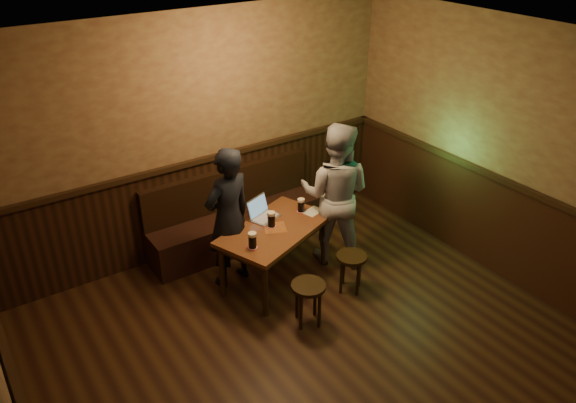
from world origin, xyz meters
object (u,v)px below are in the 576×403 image
(bench, at_px, (236,222))
(pub_table, at_px, (275,235))
(stool_right, at_px, (351,262))
(pint_left, at_px, (252,240))
(pint_right, at_px, (301,205))
(laptop, at_px, (262,213))
(person_suit, at_px, (228,218))
(stool_left, at_px, (308,292))
(pint_mid, at_px, (271,219))
(person_grey, at_px, (335,194))

(bench, height_order, pub_table, bench)
(stool_right, xyz_separation_m, pint_left, (-0.97, 0.41, 0.41))
(pint_left, bearing_deg, pint_right, 21.98)
(stool_right, bearing_deg, pub_table, 133.17)
(pint_right, distance_m, laptop, 0.45)
(pub_table, distance_m, stool_right, 0.87)
(pub_table, bearing_deg, pint_left, -173.63)
(pint_right, bearing_deg, stool_right, -79.56)
(bench, relative_size, person_suit, 1.37)
(stool_right, height_order, pint_left, pint_left)
(bench, relative_size, stool_left, 4.72)
(bench, distance_m, pint_mid, 0.95)
(person_grey, bearing_deg, pint_mid, 44.73)
(stool_right, bearing_deg, pint_right, 100.44)
(person_suit, height_order, person_grey, person_grey)
(bench, distance_m, pint_right, 0.97)
(pint_left, height_order, person_grey, person_grey)
(pub_table, xyz_separation_m, stool_right, (0.57, -0.61, -0.23))
(bench, xyz_separation_m, stool_right, (0.57, -1.50, 0.04))
(laptop, xyz_separation_m, person_grey, (0.80, -0.28, 0.12))
(stool_right, xyz_separation_m, pint_right, (-0.14, 0.75, 0.40))
(person_suit, bearing_deg, stool_left, 94.08)
(pint_right, height_order, person_grey, person_grey)
(stool_left, bearing_deg, laptop, 83.22)
(pub_table, relative_size, pint_left, 8.19)
(bench, bearing_deg, pub_table, -90.00)
(pint_left, relative_size, laptop, 0.45)
(pint_right, relative_size, person_grey, 0.09)
(pub_table, height_order, stool_left, pub_table)
(pint_left, distance_m, pint_mid, 0.45)
(stool_left, height_order, pint_mid, pint_mid)
(stool_left, distance_m, pint_right, 1.15)
(pub_table, bearing_deg, bench, 69.36)
(pint_mid, bearing_deg, stool_left, -97.40)
(pint_left, height_order, pint_right, pint_left)
(pint_left, bearing_deg, person_grey, 9.08)
(pub_table, bearing_deg, laptop, 68.68)
(pint_mid, distance_m, pint_right, 0.46)
(bench, distance_m, person_grey, 1.32)
(pint_left, bearing_deg, bench, 70.01)
(person_suit, bearing_deg, laptop, 169.49)
(pint_left, xyz_separation_m, laptop, (0.40, 0.47, -0.03))
(pub_table, bearing_deg, stool_left, -119.42)
(stool_right, relative_size, person_grey, 0.26)
(stool_left, height_order, person_grey, person_grey)
(stool_right, bearing_deg, laptop, 123.05)
(pint_mid, bearing_deg, pint_left, -147.15)
(pint_left, height_order, laptop, laptop)
(pint_left, bearing_deg, person_suit, 92.53)
(bench, bearing_deg, pint_mid, -90.94)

